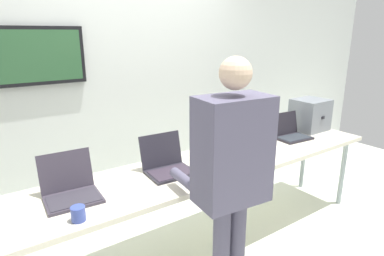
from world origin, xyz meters
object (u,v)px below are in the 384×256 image
laptop_station_2 (167,164)px  coffee_mug (78,214)px  laptop_station_3 (236,145)px  workbench (193,173)px  person (231,169)px  equipment_box (310,115)px  laptop_station_4 (290,132)px  laptop_station_1 (70,188)px

laptop_station_2 → coffee_mug: (-0.77, -0.30, -0.02)m
coffee_mug → laptop_station_3: bearing=12.6°
workbench → laptop_station_2: bearing=165.2°
person → coffee_mug: (-0.82, 0.37, -0.20)m
coffee_mug → laptop_station_2: bearing=21.5°
workbench → coffee_mug: size_ratio=43.49×
equipment_box → coffee_mug: size_ratio=4.11×
laptop_station_4 → laptop_station_3: bearing=177.9°
workbench → laptop_station_2: laptop_station_2 is taller
workbench → laptop_station_3: 0.56m
workbench → coffee_mug: coffee_mug is taller
equipment_box → person: 1.98m
laptop_station_3 → person: size_ratio=0.21×
equipment_box → coffee_mug: 2.68m
equipment_box → laptop_station_4: (-0.41, -0.07, -0.11)m
laptop_station_3 → coffee_mug: laptop_station_3 is taller
person → coffee_mug: size_ratio=19.41×
laptop_station_2 → laptop_station_4: laptop_station_2 is taller
equipment_box → laptop_station_1: size_ratio=0.99×
workbench → laptop_station_1: bearing=176.1°
laptop_station_1 → coffee_mug: size_ratio=4.13×
equipment_box → person: (-1.83, -0.76, 0.08)m
equipment_box → person: bearing=-157.5°
equipment_box → laptop_station_1: equipment_box is taller
equipment_box → workbench: bearing=-175.4°
workbench → person: (-0.16, -0.62, 0.29)m
laptop_station_1 → laptop_station_4: 2.20m
laptop_station_4 → coffee_mug: laptop_station_4 is taller
laptop_station_4 → person: person is taller
laptop_station_1 → laptop_station_2: bearing=-0.7°
laptop_station_1 → coffee_mug: bearing=-98.2°
laptop_station_3 → person: person is taller
workbench → person: bearing=-104.4°
laptop_station_1 → laptop_station_4: bearing=-0.1°
workbench → coffee_mug: 1.02m
workbench → equipment_box: size_ratio=10.59×
laptop_station_3 → coffee_mug: (-1.52, -0.34, -0.02)m
laptop_station_4 → coffee_mug: size_ratio=4.22×
equipment_box → laptop_station_2: bearing=-177.6°
laptop_station_2 → laptop_station_3: bearing=2.6°
laptop_station_2 → laptop_station_4: size_ratio=0.99×
person → laptop_station_4: bearing=25.7°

